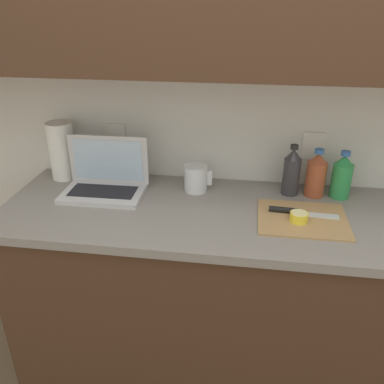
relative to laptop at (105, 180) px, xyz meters
The scene contains 12 objects.
ground_plane 1.21m from the laptop, ahead, with size 12.00×12.00×0.00m, color brown.
wall_back 0.92m from the laptop, 10.49° to the left, with size 5.20×0.38×2.60m.
counter_unit 0.89m from the laptop, ahead, with size 2.15×0.61×0.93m.
laptop is the anchor object (origin of this frame).
cutting_board 0.82m from the laptop, ahead, with size 0.33×0.27×0.01m, color tan.
knife 0.78m from the laptop, ahead, with size 0.26×0.05×0.02m.
lemon_half_cut 0.80m from the laptop, 10.96° to the right, with size 0.07×0.07×0.04m.
bottle_green_soda 0.98m from the laptop, ahead, with size 0.08×0.08×0.20m.
bottle_oil_tall 0.88m from the laptop, ahead, with size 0.08×0.08×0.20m.
bottle_water_clear 0.78m from the laptop, ahead, with size 0.07×0.07×0.22m.
measuring_cup 0.38m from the laptop, 10.15° to the left, with size 0.12×0.10×0.11m.
paper_towel_roll 0.27m from the laptop, 153.27° to the left, with size 0.12×0.12×0.26m.
Camera 1 is at (-0.11, -1.39, 1.69)m, focal length 38.00 mm.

